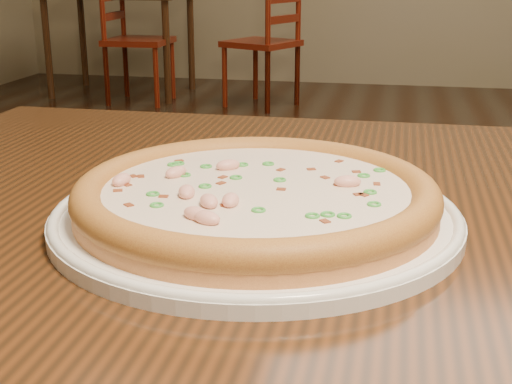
% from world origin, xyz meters
% --- Properties ---
extents(hero_table, '(1.20, 0.80, 0.75)m').
position_xyz_m(hero_table, '(-0.30, -0.77, 0.65)').
color(hero_table, black).
rests_on(hero_table, ground).
extents(plate, '(0.36, 0.36, 0.02)m').
position_xyz_m(plate, '(-0.42, -0.82, 0.76)').
color(plate, white).
rests_on(plate, hero_table).
extents(pizza, '(0.32, 0.32, 0.03)m').
position_xyz_m(pizza, '(-0.42, -0.83, 0.78)').
color(pizza, '#CE8B44').
rests_on(pizza, plate).
extents(bg_table_left, '(1.00, 0.70, 0.75)m').
position_xyz_m(bg_table_left, '(-2.36, 3.70, 0.65)').
color(bg_table_left, black).
rests_on(bg_table_left, ground).
extents(chair_a, '(0.42, 0.42, 0.95)m').
position_xyz_m(chair_a, '(-2.17, 3.40, 0.44)').
color(chair_a, '#550E08').
rests_on(chair_a, ground).
extents(chair_b, '(0.56, 0.56, 0.95)m').
position_xyz_m(chair_b, '(-1.20, 3.41, 0.44)').
color(chair_b, '#550E08').
rests_on(chair_b, ground).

